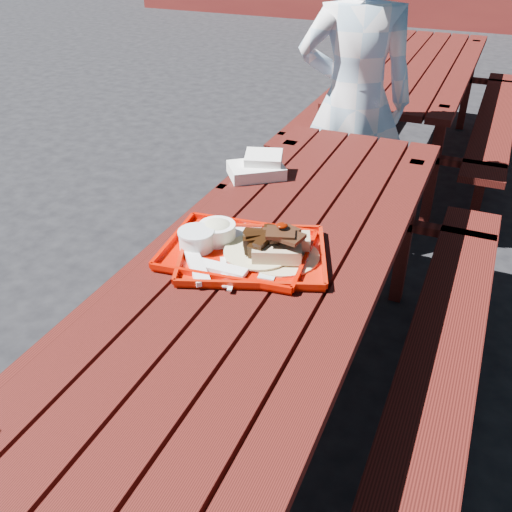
{
  "coord_description": "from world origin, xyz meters",
  "views": [
    {
      "loc": [
        0.58,
        -1.49,
        1.74
      ],
      "look_at": [
        0.0,
        -0.15,
        0.82
      ],
      "focal_mm": 40.0,
      "sensor_mm": 36.0,
      "label": 1
    }
  ],
  "objects_px": {
    "near_tray": "(253,246)",
    "far_tray": "(234,249)",
    "picnic_table_near": "(273,298)",
    "picnic_table_far": "(416,90)",
    "person": "(354,103)"
  },
  "relations": [
    {
      "from": "far_tray",
      "to": "person",
      "type": "distance_m",
      "value": 1.5
    },
    {
      "from": "near_tray",
      "to": "far_tray",
      "type": "height_order",
      "value": "near_tray"
    },
    {
      "from": "person",
      "to": "picnic_table_near",
      "type": "bearing_deg",
      "value": 76.41
    },
    {
      "from": "picnic_table_far",
      "to": "person",
      "type": "height_order",
      "value": "person"
    },
    {
      "from": "picnic_table_near",
      "to": "person",
      "type": "bearing_deg",
      "value": 94.77
    },
    {
      "from": "picnic_table_near",
      "to": "near_tray",
      "type": "xyz_separation_m",
      "value": [
        -0.06,
        -0.05,
        0.22
      ]
    },
    {
      "from": "far_tray",
      "to": "person",
      "type": "height_order",
      "value": "person"
    },
    {
      "from": "near_tray",
      "to": "person",
      "type": "distance_m",
      "value": 1.48
    },
    {
      "from": "picnic_table_near",
      "to": "near_tray",
      "type": "relative_size",
      "value": 4.31
    },
    {
      "from": "picnic_table_near",
      "to": "far_tray",
      "type": "relative_size",
      "value": 4.78
    },
    {
      "from": "picnic_table_near",
      "to": "person",
      "type": "relative_size",
      "value": 1.44
    },
    {
      "from": "picnic_table_near",
      "to": "near_tray",
      "type": "bearing_deg",
      "value": -139.51
    },
    {
      "from": "picnic_table_far",
      "to": "near_tray",
      "type": "relative_size",
      "value": 4.31
    },
    {
      "from": "picnic_table_far",
      "to": "far_tray",
      "type": "distance_m",
      "value": 2.88
    },
    {
      "from": "near_tray",
      "to": "person",
      "type": "relative_size",
      "value": 0.33
    }
  ]
}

